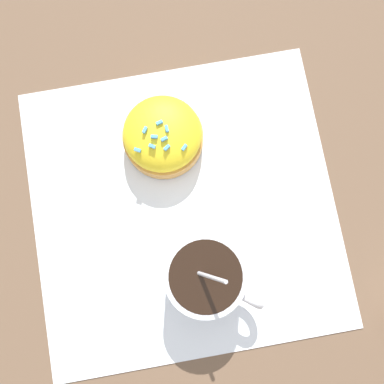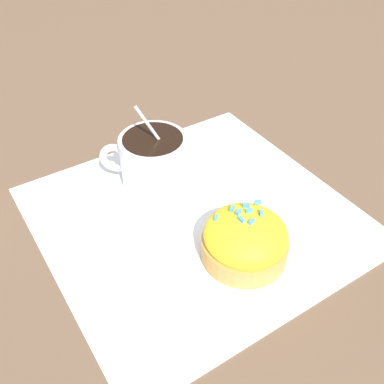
{
  "view_description": "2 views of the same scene",
  "coord_description": "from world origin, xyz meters",
  "views": [
    {
      "loc": [
        -0.06,
        0.01,
        0.51
      ],
      "look_at": [
        0.01,
        -0.01,
        0.04
      ],
      "focal_mm": 42.0,
      "sensor_mm": 36.0,
      "label": 1
    },
    {
      "loc": [
        0.29,
        -0.25,
        0.37
      ],
      "look_at": [
        -0.0,
        -0.0,
        0.04
      ],
      "focal_mm": 42.0,
      "sensor_mm": 36.0,
      "label": 2
    }
  ],
  "objects": [
    {
      "name": "ground_plane",
      "position": [
        0.0,
        0.0,
        0.0
      ],
      "size": [
        3.0,
        3.0,
        0.0
      ],
      "primitive_type": "plane",
      "color": "brown"
    },
    {
      "name": "paper_napkin",
      "position": [
        0.0,
        0.0,
        0.0
      ],
      "size": [
        0.37,
        0.38,
        0.0
      ],
      "color": "white",
      "rests_on": "ground_plane"
    },
    {
      "name": "coffee_cup",
      "position": [
        -0.08,
        -0.0,
        0.04
      ],
      "size": [
        0.09,
        0.09,
        0.11
      ],
      "color": "white",
      "rests_on": "paper_napkin"
    },
    {
      "name": "frosted_pastry",
      "position": [
        0.08,
        0.0,
        0.03
      ],
      "size": [
        0.09,
        0.09,
        0.06
      ],
      "color": "#D19347",
      "rests_on": "paper_napkin"
    }
  ]
}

